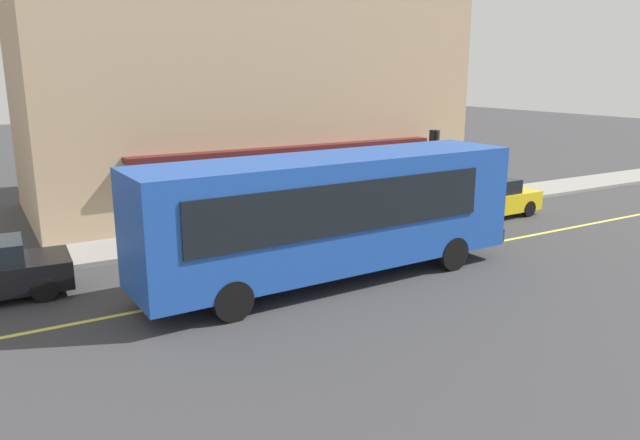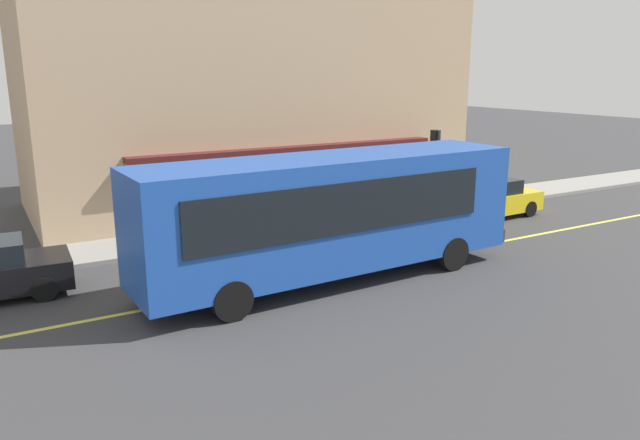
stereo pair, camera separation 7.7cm
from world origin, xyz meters
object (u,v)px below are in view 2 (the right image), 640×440
traffic_light (435,150)px  car_yellow (489,199)px  bus (333,211)px  pedestrian_near_storefront (471,180)px

traffic_light → car_yellow: size_ratio=0.73×
bus → pedestrian_near_storefront: (9.95, 5.01, -0.79)m
traffic_light → pedestrian_near_storefront: (1.77, -0.35, -1.34)m
bus → traffic_light: (8.19, 5.37, 0.55)m
traffic_light → car_yellow: traffic_light is taller
traffic_light → bus: bearing=-146.8°
traffic_light → car_yellow: (1.10, -2.08, -1.79)m
car_yellow → pedestrian_near_storefront: size_ratio=2.51×
bus → pedestrian_near_storefront: bearing=26.7°
pedestrian_near_storefront → car_yellow: bearing=-111.0°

